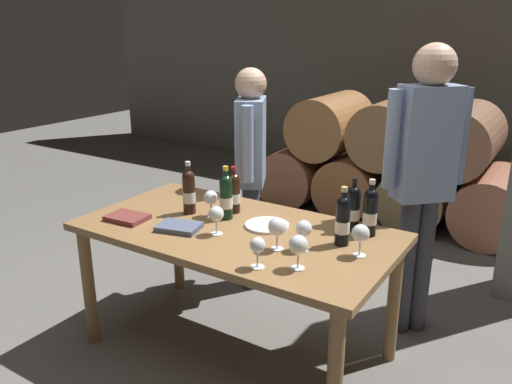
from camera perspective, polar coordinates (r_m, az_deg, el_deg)
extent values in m
plane|color=#66635E|center=(3.13, -2.05, -17.02)|extent=(14.00, 14.00, 0.00)
cube|color=slate|center=(6.48, 19.88, 13.52)|extent=(10.00, 0.24, 2.80)
cylinder|color=#935B3F|center=(5.49, 5.10, 2.17)|extent=(0.60, 0.90, 0.60)
cylinder|color=#965E36|center=(5.25, 11.21, 1.13)|extent=(0.60, 0.90, 0.60)
cylinder|color=olive|center=(5.07, 17.83, -0.02)|extent=(0.60, 0.90, 0.60)
cylinder|color=#975D46|center=(4.97, 24.82, -1.23)|extent=(0.60, 0.90, 0.60)
cylinder|color=#976438|center=(5.24, 8.35, 7.40)|extent=(0.60, 0.90, 0.60)
cylinder|color=olive|center=(5.02, 14.95, 6.51)|extent=(0.60, 0.90, 0.60)
cylinder|color=brown|center=(4.87, 22.02, 5.47)|extent=(0.60, 0.90, 0.60)
cube|color=olive|center=(2.77, -2.22, -4.43)|extent=(1.70, 0.90, 0.04)
cylinder|color=olive|center=(3.16, -18.07, -10.00)|extent=(0.07, 0.07, 0.72)
cylinder|color=olive|center=(2.35, 8.72, -20.10)|extent=(0.07, 0.07, 0.72)
cylinder|color=olive|center=(3.65, -8.69, -5.42)|extent=(0.07, 0.07, 0.72)
cylinder|color=olive|center=(2.96, 15.02, -11.70)|extent=(0.07, 0.07, 0.72)
cylinder|color=black|center=(2.87, -3.34, -0.94)|extent=(0.07, 0.07, 0.21)
sphere|color=black|center=(2.84, -3.38, 1.21)|extent=(0.07, 0.07, 0.07)
cylinder|color=black|center=(2.83, -3.39, 1.74)|extent=(0.03, 0.03, 0.07)
cylinder|color=gold|center=(2.82, -3.41, 2.64)|extent=(0.03, 0.03, 0.02)
cylinder|color=silver|center=(2.87, -3.33, -1.15)|extent=(0.07, 0.07, 0.06)
cylinder|color=black|center=(2.75, 10.69, -2.21)|extent=(0.07, 0.07, 0.20)
sphere|color=black|center=(2.72, 10.82, -0.09)|extent=(0.07, 0.07, 0.07)
cylinder|color=black|center=(2.71, 10.85, 0.43)|extent=(0.03, 0.03, 0.06)
cylinder|color=black|center=(2.70, 10.90, 1.30)|extent=(0.03, 0.03, 0.02)
cylinder|color=silver|center=(2.76, 10.67, -2.40)|extent=(0.07, 0.07, 0.06)
cylinder|color=black|center=(2.97, -7.44, -0.36)|extent=(0.07, 0.07, 0.22)
sphere|color=black|center=(2.94, -7.53, 1.74)|extent=(0.07, 0.07, 0.07)
cylinder|color=black|center=(2.93, -7.55, 2.26)|extent=(0.03, 0.03, 0.07)
cylinder|color=silver|center=(2.92, -7.59, 3.14)|extent=(0.03, 0.03, 0.02)
cylinder|color=silver|center=(2.98, -7.43, -0.56)|extent=(0.07, 0.07, 0.06)
cylinder|color=black|center=(2.56, 9.57, -3.60)|extent=(0.07, 0.07, 0.21)
sphere|color=black|center=(2.53, 9.70, -1.25)|extent=(0.07, 0.07, 0.07)
cylinder|color=black|center=(2.52, 9.73, -0.67)|extent=(0.03, 0.03, 0.07)
cylinder|color=tan|center=(2.50, 9.79, 0.31)|extent=(0.03, 0.03, 0.02)
cylinder|color=silver|center=(2.57, 9.56, -3.82)|extent=(0.07, 0.07, 0.06)
cylinder|color=black|center=(2.70, 12.52, -2.62)|extent=(0.07, 0.07, 0.21)
sphere|color=black|center=(2.67, 12.68, -0.37)|extent=(0.07, 0.07, 0.07)
cylinder|color=black|center=(2.66, 12.72, 0.19)|extent=(0.03, 0.03, 0.07)
cylinder|color=silver|center=(2.65, 12.79, 1.12)|extent=(0.03, 0.03, 0.02)
cylinder|color=silver|center=(2.71, 12.51, -2.82)|extent=(0.07, 0.07, 0.06)
cylinder|color=black|center=(2.97, -2.47, -0.50)|extent=(0.07, 0.07, 0.19)
sphere|color=black|center=(2.94, -2.50, 1.40)|extent=(0.07, 0.07, 0.07)
cylinder|color=black|center=(2.93, -2.50, 1.85)|extent=(0.03, 0.03, 0.06)
cylinder|color=#B21E23|center=(2.92, -2.51, 2.63)|extent=(0.03, 0.03, 0.02)
cylinder|color=silver|center=(2.97, -2.47, -0.67)|extent=(0.07, 0.07, 0.06)
cylinder|color=white|center=(2.50, 11.38, -6.90)|extent=(0.06, 0.06, 0.00)
cylinder|color=white|center=(2.48, 11.44, -6.07)|extent=(0.01, 0.01, 0.07)
sphere|color=white|center=(2.45, 11.54, -4.50)|extent=(0.08, 0.08, 0.08)
cylinder|color=white|center=(2.70, -4.38, -4.64)|extent=(0.06, 0.06, 0.00)
cylinder|color=white|center=(2.68, -4.40, -3.86)|extent=(0.01, 0.01, 0.07)
sphere|color=white|center=(2.65, -4.44, -2.42)|extent=(0.08, 0.08, 0.08)
cylinder|color=white|center=(2.34, 0.18, -8.32)|extent=(0.06, 0.06, 0.00)
cylinder|color=white|center=(2.32, 0.18, -7.44)|extent=(0.01, 0.01, 0.07)
sphere|color=white|center=(2.29, 0.18, -5.90)|extent=(0.07, 0.07, 0.07)
cylinder|color=white|center=(2.52, 5.25, -6.38)|extent=(0.06, 0.06, 0.00)
cylinder|color=white|center=(2.50, 5.28, -5.55)|extent=(0.01, 0.01, 0.07)
sphere|color=white|center=(2.47, 5.33, -4.03)|extent=(0.08, 0.08, 0.08)
cylinder|color=white|center=(2.52, 2.35, -6.32)|extent=(0.06, 0.06, 0.00)
cylinder|color=white|center=(2.50, 2.36, -5.48)|extent=(0.01, 0.01, 0.07)
sphere|color=white|center=(2.47, 2.38, -3.87)|extent=(0.09, 0.09, 0.09)
cylinder|color=white|center=(2.34, 4.65, -8.41)|extent=(0.06, 0.06, 0.00)
cylinder|color=white|center=(2.32, 4.68, -7.52)|extent=(0.01, 0.01, 0.07)
sphere|color=white|center=(2.29, 4.73, -5.84)|extent=(0.09, 0.09, 0.09)
cylinder|color=white|center=(2.94, -4.99, -2.65)|extent=(0.06, 0.06, 0.00)
cylinder|color=white|center=(2.93, -5.01, -1.91)|extent=(0.01, 0.01, 0.07)
sphere|color=white|center=(2.91, -5.05, -0.59)|extent=(0.08, 0.08, 0.08)
cube|color=#4C5670|center=(2.77, -8.53, -3.86)|extent=(0.25, 0.21, 0.03)
cube|color=brown|center=(2.96, -14.10, -2.77)|extent=(0.23, 0.18, 0.03)
cylinder|color=white|center=(2.79, 1.22, -3.71)|extent=(0.24, 0.24, 0.01)
cylinder|color=#383842|center=(3.27, 17.95, -7.72)|extent=(0.11, 0.11, 0.85)
cylinder|color=#383842|center=(3.22, 16.23, -7.97)|extent=(0.11, 0.11, 0.85)
cube|color=#8499BC|center=(3.00, 18.40, 5.12)|extent=(0.35, 0.35, 0.64)
cylinder|color=#8499BC|center=(3.11, 21.84, 5.76)|extent=(0.08, 0.08, 0.54)
cylinder|color=#8499BC|center=(2.90, 14.85, 5.64)|extent=(0.08, 0.08, 0.54)
sphere|color=tan|center=(2.94, 19.24, 13.18)|extent=(0.23, 0.23, 0.23)
cylinder|color=#383842|center=(3.70, -0.45, -4.40)|extent=(0.11, 0.11, 0.77)
cylinder|color=#383842|center=(3.60, -0.63, -5.07)|extent=(0.11, 0.11, 0.77)
cube|color=#8499BC|center=(3.45, -0.57, 5.61)|extent=(0.31, 0.37, 0.58)
cylinder|color=#8499BC|center=(3.65, -0.24, 6.76)|extent=(0.08, 0.08, 0.49)
cylinder|color=#8499BC|center=(3.24, -0.94, 5.31)|extent=(0.08, 0.08, 0.49)
sphere|color=tan|center=(3.39, -0.59, 11.93)|extent=(0.21, 0.21, 0.21)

